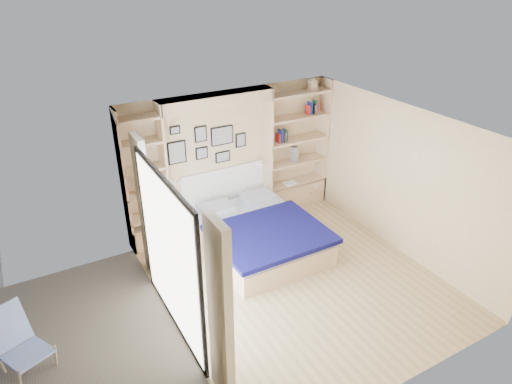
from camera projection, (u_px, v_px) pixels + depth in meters
ground at (296, 279)px, 7.13m from camera, size 4.50×4.50×0.00m
room_shell at (229, 186)px, 7.65m from camera, size 4.50×4.50×4.50m
bed at (258, 234)px, 7.78m from camera, size 1.81×2.32×1.07m
photo_gallery at (206, 144)px, 7.92m from camera, size 1.48×0.02×0.82m
reading_lamps at (221, 173)px, 8.05m from camera, size 1.92×0.12×0.15m
shelf_decor at (286, 127)px, 8.43m from camera, size 3.49×0.23×2.03m
deck at (50, 370)px, 5.55m from camera, size 3.20×4.00×0.05m
deck_chair at (18, 341)px, 5.47m from camera, size 0.74×0.90×0.79m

